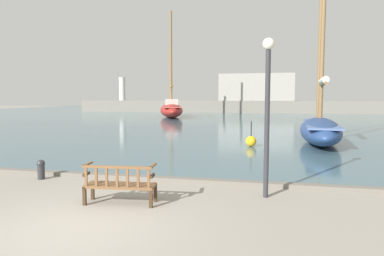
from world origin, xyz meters
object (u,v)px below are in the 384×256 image
(sailboat_outer_starboard, at_px, (171,109))
(lamp_post, at_px, (267,101))
(sailboat_centre_channel, at_px, (320,127))
(channel_buoy, at_px, (251,141))
(mooring_bollard, at_px, (41,168))
(park_bench, at_px, (120,184))

(sailboat_outer_starboard, xyz_separation_m, lamp_post, (10.99, -30.55, 1.25))
(sailboat_outer_starboard, distance_m, sailboat_centre_channel, 24.61)
(lamp_post, xyz_separation_m, channel_buoy, (-0.71, 8.09, -2.00))
(sailboat_outer_starboard, xyz_separation_m, sailboat_centre_channel, (13.69, -20.45, -0.18))
(channel_buoy, bearing_deg, mooring_bollard, -127.39)
(park_bench, xyz_separation_m, lamp_post, (3.26, 1.25, 1.88))
(park_bench, bearing_deg, mooring_bollard, 152.50)
(lamp_post, bearing_deg, mooring_bollard, 175.95)
(park_bench, distance_m, mooring_bollard, 3.71)
(sailboat_outer_starboard, height_order, lamp_post, sailboat_outer_starboard)
(park_bench, relative_size, sailboat_centre_channel, 0.16)
(lamp_post, bearing_deg, sailboat_outer_starboard, 109.79)
(sailboat_outer_starboard, relative_size, sailboat_centre_channel, 1.20)
(sailboat_outer_starboard, height_order, mooring_bollard, sailboat_outer_starboard)
(park_bench, height_order, sailboat_outer_starboard, sailboat_outer_starboard)
(mooring_bollard, distance_m, channel_buoy, 9.60)
(mooring_bollard, relative_size, channel_buoy, 0.48)
(park_bench, xyz_separation_m, channel_buoy, (2.54, 9.34, -0.12))
(sailboat_outer_starboard, relative_size, channel_buoy, 10.18)
(sailboat_outer_starboard, relative_size, lamp_post, 3.22)
(park_bench, distance_m, channel_buoy, 9.68)
(mooring_bollard, xyz_separation_m, channel_buoy, (5.83, 7.63, 0.02))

